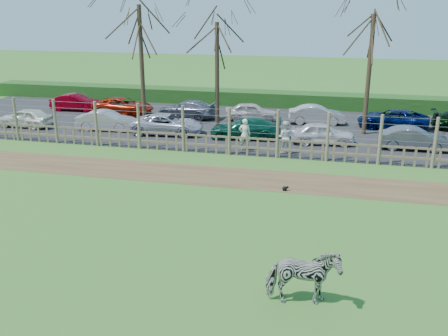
% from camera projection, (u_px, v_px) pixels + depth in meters
% --- Properties ---
extents(ground, '(120.00, 120.00, 0.00)m').
position_uv_depth(ground, '(183.00, 214.00, 18.77)').
color(ground, '#5C873E').
rests_on(ground, ground).
extents(dirt_strip, '(34.00, 2.80, 0.01)m').
position_uv_depth(dirt_strip, '(213.00, 176.00, 22.93)').
color(dirt_strip, brown).
rests_on(dirt_strip, ground).
extents(asphalt, '(44.00, 13.00, 0.04)m').
position_uv_depth(asphalt, '(251.00, 126.00, 32.17)').
color(asphalt, '#232326').
rests_on(asphalt, ground).
extents(hedge, '(46.00, 2.00, 1.10)m').
position_uv_depth(hedge, '(267.00, 99.00, 38.48)').
color(hedge, '#1E4716').
rests_on(hedge, ground).
extents(fence, '(30.16, 0.16, 2.50)m').
position_uv_depth(fence, '(229.00, 140.00, 25.92)').
color(fence, brown).
rests_on(fence, ground).
extents(tree_left, '(4.80, 4.80, 7.88)m').
position_uv_depth(tree_left, '(140.00, 37.00, 29.97)').
color(tree_left, '#3D2B1E').
rests_on(tree_left, ground).
extents(tree_mid, '(4.80, 4.80, 6.83)m').
position_uv_depth(tree_mid, '(217.00, 50.00, 30.16)').
color(tree_mid, '#3D2B1E').
rests_on(tree_mid, ground).
extents(tree_right, '(4.80, 4.80, 7.35)m').
position_uv_depth(tree_right, '(371.00, 46.00, 28.56)').
color(tree_right, '#3D2B1E').
rests_on(tree_right, ground).
extents(zebra, '(2.02, 1.22, 1.59)m').
position_uv_depth(zebra, '(303.00, 277.00, 12.91)').
color(zebra, gray).
rests_on(zebra, ground).
extents(visitor_a, '(0.67, 0.48, 1.72)m').
position_uv_depth(visitor_a, '(245.00, 134.00, 26.57)').
color(visitor_a, beige).
rests_on(visitor_a, asphalt).
extents(visitor_b, '(0.89, 0.71, 1.72)m').
position_uv_depth(visitor_b, '(285.00, 137.00, 26.03)').
color(visitor_b, silver).
rests_on(visitor_b, asphalt).
extents(crow, '(0.27, 0.20, 0.22)m').
position_uv_depth(crow, '(285.00, 188.00, 21.07)').
color(crow, black).
rests_on(crow, ground).
extents(car_0, '(3.58, 1.58, 1.20)m').
position_uv_depth(car_0, '(26.00, 118.00, 31.72)').
color(car_0, white).
rests_on(car_0, asphalt).
extents(car_1, '(3.73, 1.57, 1.20)m').
position_uv_depth(car_1, '(106.00, 120.00, 30.93)').
color(car_1, '#BFAEBB').
rests_on(car_1, asphalt).
extents(car_2, '(4.45, 2.29, 1.20)m').
position_uv_depth(car_2, '(167.00, 124.00, 30.01)').
color(car_2, '#BEB5C9').
rests_on(car_2, asphalt).
extents(car_3, '(4.30, 2.14, 1.20)m').
position_uv_depth(car_3, '(246.00, 128.00, 29.04)').
color(car_3, '#0C4635').
rests_on(car_3, asphalt).
extents(car_4, '(3.65, 1.77, 1.20)m').
position_uv_depth(car_4, '(323.00, 133.00, 27.88)').
color(car_4, white).
rests_on(car_4, asphalt).
extents(car_5, '(3.66, 1.31, 1.20)m').
position_uv_depth(car_5, '(414.00, 139.00, 26.79)').
color(car_5, '#585664').
rests_on(car_5, asphalt).
extents(car_7, '(3.69, 1.42, 1.20)m').
position_uv_depth(car_7, '(76.00, 102.00, 36.61)').
color(car_7, maroon).
rests_on(car_7, asphalt).
extents(car_8, '(4.34, 2.03, 1.20)m').
position_uv_depth(car_8, '(123.00, 106.00, 35.23)').
color(car_8, '#921506').
rests_on(car_8, asphalt).
extents(car_9, '(4.27, 2.05, 1.20)m').
position_uv_depth(car_9, '(187.00, 109.00, 34.22)').
color(car_9, '#59586B').
rests_on(car_9, asphalt).
extents(car_10, '(3.67, 1.83, 1.20)m').
position_uv_depth(car_10, '(252.00, 112.00, 33.45)').
color(car_10, silver).
rests_on(car_10, asphalt).
extents(car_11, '(3.77, 1.70, 1.20)m').
position_uv_depth(car_11, '(317.00, 115.00, 32.56)').
color(car_11, '#BCB0B4').
rests_on(car_11, asphalt).
extents(car_12, '(4.53, 2.50, 1.20)m').
position_uv_depth(car_12, '(393.00, 119.00, 31.29)').
color(car_12, '#041149').
rests_on(car_12, asphalt).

